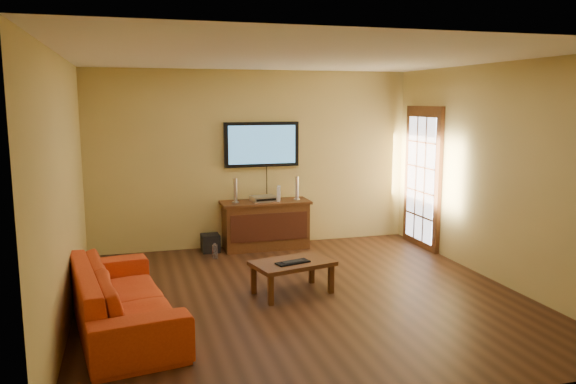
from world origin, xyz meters
name	(u,v)px	position (x,y,z in m)	size (l,w,h in m)	color
ground_plane	(302,297)	(0.00, 0.00, 0.00)	(5.00, 5.00, 0.00)	black
room_walls	(288,147)	(0.00, 0.62, 1.69)	(5.00, 5.00, 5.00)	tan
french_door	(422,179)	(2.46, 1.70, 1.05)	(0.07, 1.02, 2.22)	#45230F
media_console	(266,225)	(0.11, 2.24, 0.37)	(1.35, 0.52, 0.73)	#45230F
television	(262,144)	(0.11, 2.45, 1.58)	(1.16, 0.08, 0.69)	black
coffee_table	(292,266)	(-0.08, 0.15, 0.33)	(1.02, 0.75, 0.39)	#45230F
sofa	(122,286)	(-1.98, -0.35, 0.43)	(2.20, 0.64, 0.86)	red
speaker_left	(235,192)	(-0.35, 2.24, 0.90)	(0.10, 0.10, 0.37)	silver
speaker_right	(297,189)	(0.61, 2.24, 0.90)	(0.10, 0.10, 0.36)	silver
av_receiver	(263,198)	(0.08, 2.25, 0.77)	(0.36, 0.26, 0.08)	silver
game_console	(279,193)	(0.31, 2.21, 0.85)	(0.05, 0.17, 0.23)	white
subwoofer	(210,243)	(-0.73, 2.26, 0.13)	(0.27, 0.27, 0.27)	black
bottle	(215,251)	(-0.73, 1.87, 0.11)	(0.08, 0.08, 0.23)	white
keyboard	(293,262)	(-0.09, 0.08, 0.40)	(0.42, 0.25, 0.02)	black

